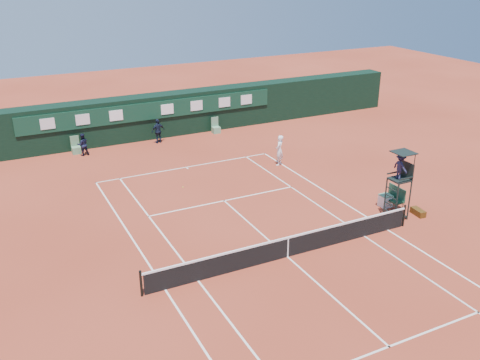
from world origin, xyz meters
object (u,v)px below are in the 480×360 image
tennis_net (288,246)px  cooler (385,201)px  player (279,150)px  player_bench (394,196)px  umpire_chair (400,171)px

tennis_net → cooler: 7.42m
cooler → player: player is taller
tennis_net → cooler: tennis_net is taller
player_bench → umpire_chair: bearing=-128.2°
umpire_chair → player: bearing=98.7°
tennis_net → player: player is taller
umpire_chair → player: 9.13m
umpire_chair → player_bench: bearing=51.8°
player → player_bench: bearing=63.4°
tennis_net → player_bench: bearing=13.9°
tennis_net → player: bearing=61.5°
cooler → player: bearing=103.4°
tennis_net → umpire_chair: 6.99m
tennis_net → umpire_chair: umpire_chair is taller
tennis_net → player_bench: (7.46, 1.85, 0.09)m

